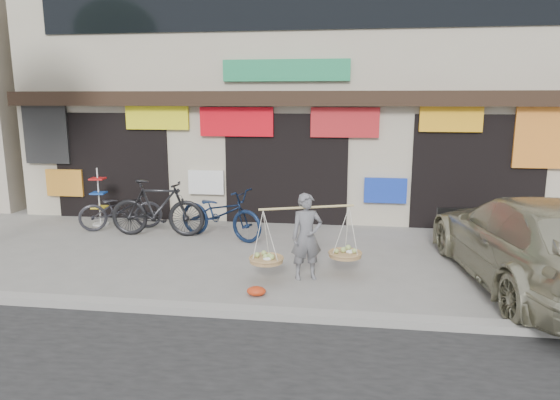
# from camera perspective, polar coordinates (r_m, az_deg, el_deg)

# --- Properties ---
(ground) EXTENTS (70.00, 70.00, 0.00)m
(ground) POSITION_cam_1_polar(r_m,az_deg,el_deg) (9.15, -2.10, -7.92)
(ground) COLOR gray
(ground) RESTS_ON ground
(kerb) EXTENTS (70.00, 0.25, 0.12)m
(kerb) POSITION_cam_1_polar(r_m,az_deg,el_deg) (7.30, -4.86, -12.60)
(kerb) COLOR gray
(kerb) RESTS_ON ground
(shophouse_block) EXTENTS (14.00, 6.32, 7.00)m
(shophouse_block) POSITION_cam_1_polar(r_m,az_deg,el_deg) (15.00, 2.13, 13.01)
(shophouse_block) COLOR #B9AE96
(shophouse_block) RESTS_ON ground
(street_vendor) EXTENTS (1.87, 1.04, 1.49)m
(street_vendor) POSITION_cam_1_polar(r_m,az_deg,el_deg) (8.50, 3.06, -4.64)
(street_vendor) COLOR slate
(street_vendor) RESTS_ON ground
(bike_0) EXTENTS (2.00, 1.39, 1.00)m
(bike_0) POSITION_cam_1_polar(r_m,az_deg,el_deg) (12.34, -17.75, -0.96)
(bike_0) COLOR #28282D
(bike_0) RESTS_ON ground
(bike_1) EXTENTS (2.17, 0.72, 1.29)m
(bike_1) POSITION_cam_1_polar(r_m,az_deg,el_deg) (11.50, -13.82, -0.90)
(bike_1) COLOR black
(bike_1) RESTS_ON ground
(bike_2) EXTENTS (2.27, 1.51, 1.13)m
(bike_2) POSITION_cam_1_polar(r_m,az_deg,el_deg) (11.07, -6.82, -1.52)
(bike_2) COLOR #0F1C38
(bike_2) RESTS_ON ground
(suv) EXTENTS (2.68, 5.39, 1.50)m
(suv) POSITION_cam_1_polar(r_m,az_deg,el_deg) (9.15, 26.90, -4.26)
(suv) COLOR #A4A184
(suv) RESTS_ON ground
(display_rack) EXTENTS (0.39, 0.39, 1.41)m
(display_rack) POSITION_cam_1_polar(r_m,az_deg,el_deg) (12.97, -19.96, -0.22)
(display_rack) COLOR silver
(display_rack) RESTS_ON ground
(red_bag) EXTENTS (0.31, 0.25, 0.14)m
(red_bag) POSITION_cam_1_polar(r_m,az_deg,el_deg) (7.98, -2.73, -10.35)
(red_bag) COLOR red
(red_bag) RESTS_ON ground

